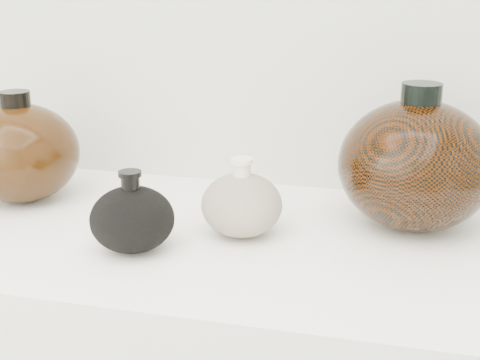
% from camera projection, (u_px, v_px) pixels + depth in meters
% --- Properties ---
extents(black_gourd_vase, '(0.12, 0.12, 0.12)m').
position_uv_depth(black_gourd_vase, '(132.00, 218.00, 0.94)').
color(black_gourd_vase, black).
rests_on(black_gourd_vase, display_counter).
extents(cream_gourd_vase, '(0.14, 0.14, 0.12)m').
position_uv_depth(cream_gourd_vase, '(242.00, 204.00, 0.99)').
color(cream_gourd_vase, '#C2AD97').
rests_on(cream_gourd_vase, display_counter).
extents(left_round_pot, '(0.23, 0.23, 0.19)m').
position_uv_depth(left_round_pot, '(21.00, 152.00, 1.12)').
color(left_round_pot, black).
rests_on(left_round_pot, display_counter).
extents(right_round_pot, '(0.30, 0.30, 0.22)m').
position_uv_depth(right_round_pot, '(415.00, 165.00, 1.00)').
color(right_round_pot, black).
rests_on(right_round_pot, display_counter).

